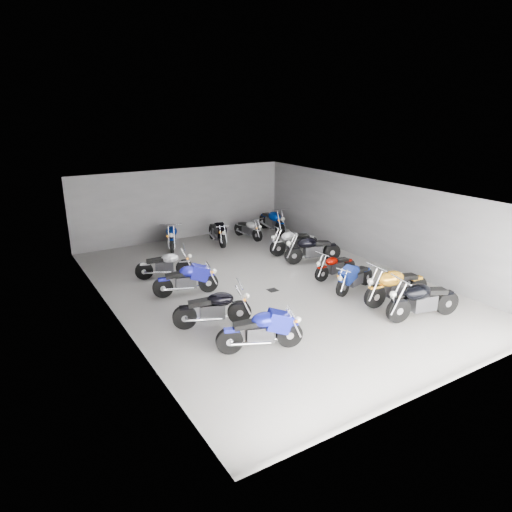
# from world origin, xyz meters

# --- Properties ---
(ground) EXTENTS (14.00, 14.00, 0.00)m
(ground) POSITION_xyz_m (0.00, 0.00, 0.00)
(ground) COLOR gray
(ground) RESTS_ON ground
(wall_back) EXTENTS (10.00, 0.10, 3.20)m
(wall_back) POSITION_xyz_m (0.00, 7.00, 1.60)
(wall_back) COLOR slate
(wall_back) RESTS_ON ground
(wall_left) EXTENTS (0.10, 14.00, 3.20)m
(wall_left) POSITION_xyz_m (-5.00, 0.00, 1.60)
(wall_left) COLOR slate
(wall_left) RESTS_ON ground
(wall_right) EXTENTS (0.10, 14.00, 3.20)m
(wall_right) POSITION_xyz_m (5.00, 0.00, 1.60)
(wall_right) COLOR slate
(wall_right) RESTS_ON ground
(ceiling) EXTENTS (10.00, 14.00, 0.04)m
(ceiling) POSITION_xyz_m (0.00, 0.00, 3.22)
(ceiling) COLOR black
(ceiling) RESTS_ON wall_back
(drain_grate) EXTENTS (0.32, 0.32, 0.01)m
(drain_grate) POSITION_xyz_m (0.00, -0.50, 0.01)
(drain_grate) COLOR black
(drain_grate) RESTS_ON ground
(motorcycle_left_b) EXTENTS (2.14, 0.85, 0.97)m
(motorcycle_left_b) POSITION_xyz_m (-2.39, -3.60, 0.53)
(motorcycle_left_b) COLOR black
(motorcycle_left_b) RESTS_ON ground
(motorcycle_left_c) EXTENTS (2.13, 0.84, 0.97)m
(motorcycle_left_c) POSITION_xyz_m (-2.82, -1.79, 0.53)
(motorcycle_left_c) COLOR black
(motorcycle_left_c) RESTS_ON ground
(motorcycle_left_e) EXTENTS (2.10, 0.66, 0.94)m
(motorcycle_left_e) POSITION_xyz_m (-2.57, 0.66, 0.51)
(motorcycle_left_e) COLOR black
(motorcycle_left_e) RESTS_ON ground
(motorcycle_left_f) EXTENTS (1.98, 0.76, 0.90)m
(motorcycle_left_f) POSITION_xyz_m (-2.62, 2.47, 0.49)
(motorcycle_left_f) COLOR black
(motorcycle_left_f) RESTS_ON ground
(motorcycle_right_a) EXTENTS (2.36, 0.71, 1.05)m
(motorcycle_right_a) POSITION_xyz_m (2.50, -4.48, 0.57)
(motorcycle_right_a) COLOR black
(motorcycle_right_a) RESTS_ON ground
(motorcycle_right_b) EXTENTS (2.40, 0.53, 1.06)m
(motorcycle_right_b) POSITION_xyz_m (2.68, -3.33, 0.58)
(motorcycle_right_b) COLOR black
(motorcycle_right_b) RESTS_ON ground
(motorcycle_right_c) EXTENTS (1.96, 0.63, 0.87)m
(motorcycle_right_c) POSITION_xyz_m (2.29, -1.92, 0.48)
(motorcycle_right_c) COLOR black
(motorcycle_right_c) RESTS_ON ground
(motorcycle_right_d) EXTENTS (1.85, 0.38, 0.81)m
(motorcycle_right_d) POSITION_xyz_m (2.53, -0.67, 0.44)
(motorcycle_right_d) COLOR black
(motorcycle_right_d) RESTS_ON ground
(motorcycle_right_e) EXTENTS (2.25, 0.77, 1.01)m
(motorcycle_right_e) POSITION_xyz_m (2.88, 1.10, 0.55)
(motorcycle_right_e) COLOR black
(motorcycle_right_e) RESTS_ON ground
(motorcycle_right_f) EXTENTS (2.20, 0.51, 0.97)m
(motorcycle_right_f) POSITION_xyz_m (2.90, 2.36, 0.53)
(motorcycle_right_f) COLOR black
(motorcycle_right_f) RESTS_ON ground
(motorcycle_back_c) EXTENTS (1.00, 2.17, 1.01)m
(motorcycle_back_c) POSITION_xyz_m (-1.10, 5.70, 0.55)
(motorcycle_back_c) COLOR black
(motorcycle_back_c) RESTS_ON ground
(motorcycle_back_d) EXTENTS (0.54, 2.14, 0.94)m
(motorcycle_back_d) POSITION_xyz_m (0.89, 5.33, 0.51)
(motorcycle_back_d) COLOR black
(motorcycle_back_d) RESTS_ON ground
(motorcycle_back_e) EXTENTS (0.48, 1.91, 0.84)m
(motorcycle_back_e) POSITION_xyz_m (2.47, 5.32, 0.46)
(motorcycle_back_e) COLOR black
(motorcycle_back_e) RESTS_ON ground
(motorcycle_back_f) EXTENTS (0.52, 2.37, 1.04)m
(motorcycle_back_f) POSITION_xyz_m (4.00, 5.64, 0.57)
(motorcycle_back_f) COLOR black
(motorcycle_back_f) RESTS_ON ground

